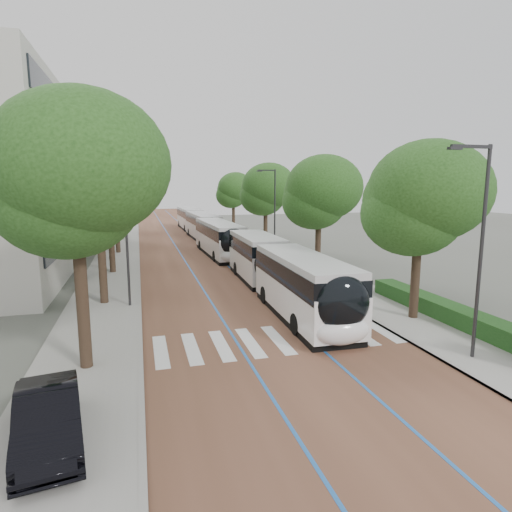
{
  "coord_description": "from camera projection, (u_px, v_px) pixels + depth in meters",
  "views": [
    {
      "loc": [
        -5.44,
        -15.9,
        6.67
      ],
      "look_at": [
        1.4,
        8.94,
        2.4
      ],
      "focal_mm": 30.0,
      "sensor_mm": 36.0,
      "label": 1
    }
  ],
  "objects": [
    {
      "name": "trees_left",
      "position": [
        111.0,
        185.0,
        35.6
      ],
      "size": [
        6.2,
        60.55,
        9.88
      ],
      "color": "black",
      "rests_on": "ground"
    },
    {
      "name": "bus_queued_0",
      "position": [
        220.0,
        239.0,
        40.71
      ],
      "size": [
        2.89,
        12.47,
        3.2
      ],
      "rotation": [
        0.0,
        0.0,
        0.03
      ],
      "color": "white",
      "rests_on": "ground"
    },
    {
      "name": "streetlight_near",
      "position": [
        478.0,
        236.0,
        15.73
      ],
      "size": [
        1.82,
        0.2,
        8.0
      ],
      "color": "#2B2B2E",
      "rests_on": "sidewalk_right"
    },
    {
      "name": "bus_queued_2",
      "position": [
        190.0,
        219.0,
        65.34
      ],
      "size": [
        2.77,
        12.44,
        3.2
      ],
      "rotation": [
        0.0,
        0.0,
        0.02
      ],
      "color": "white",
      "rests_on": "ground"
    },
    {
      "name": "trees_right",
      "position": [
        291.0,
        194.0,
        37.87
      ],
      "size": [
        5.74,
        47.4,
        8.45
      ],
      "color": "black",
      "rests_on": "ground"
    },
    {
      "name": "parked_car",
      "position": [
        48.0,
        418.0,
        10.84
      ],
      "size": [
        2.22,
        4.54,
        1.43
      ],
      "primitive_type": "imported",
      "rotation": [
        0.0,
        0.0,
        0.17
      ],
      "color": "black",
      "rests_on": "sidewalk_left"
    },
    {
      "name": "bus_queued_1",
      "position": [
        203.0,
        226.0,
        53.01
      ],
      "size": [
        2.94,
        12.48,
        3.2
      ],
      "rotation": [
        0.0,
        0.0,
        0.03
      ],
      "color": "white",
      "rests_on": "ground"
    },
    {
      "name": "kerb_right",
      "position": [
        225.0,
        235.0,
        57.14
      ],
      "size": [
        0.2,
        140.0,
        0.14
      ],
      "primitive_type": "cube",
      "color": "gray",
      "rests_on": "ground"
    },
    {
      "name": "zebra_crossing",
      "position": [
        278.0,
        339.0,
        18.64
      ],
      "size": [
        10.55,
        3.6,
        0.01
      ],
      "color": "silver",
      "rests_on": "ground"
    },
    {
      "name": "sidewalk_right",
      "position": [
        239.0,
        235.0,
        57.64
      ],
      "size": [
        4.0,
        140.0,
        0.12
      ],
      "primitive_type": "cube",
      "color": "gray",
      "rests_on": "ground"
    },
    {
      "name": "kerb_left",
      "position": [
        138.0,
        238.0,
        54.21
      ],
      "size": [
        0.2,
        140.0,
        0.14
      ],
      "primitive_type": "cube",
      "color": "gray",
      "rests_on": "ground"
    },
    {
      "name": "lead_bus",
      "position": [
        280.0,
        272.0,
        25.14
      ],
      "size": [
        2.93,
        18.45,
        3.2
      ],
      "rotation": [
        0.0,
        0.0,
        -0.02
      ],
      "color": "black",
      "rests_on": "ground"
    },
    {
      "name": "streetlight_far",
      "position": [
        273.0,
        206.0,
        39.51
      ],
      "size": [
        1.82,
        0.2,
        8.0
      ],
      "color": "#2B2B2E",
      "rests_on": "sidewalk_right"
    },
    {
      "name": "road",
      "position": [
        183.0,
        237.0,
        55.69
      ],
      "size": [
        11.0,
        140.0,
        0.02
      ],
      "primitive_type": "cube",
      "color": "brown",
      "rests_on": "ground"
    },
    {
      "name": "sidewalk_left",
      "position": [
        122.0,
        239.0,
        53.72
      ],
      "size": [
        4.0,
        140.0,
        0.12
      ],
      "primitive_type": "cube",
      "color": "gray",
      "rests_on": "ground"
    },
    {
      "name": "lamp_post_left",
      "position": [
        126.0,
        233.0,
        22.98
      ],
      "size": [
        0.14,
        0.14,
        8.0
      ],
      "primitive_type": "cylinder",
      "color": "#2B2B2E",
      "rests_on": "sidewalk_left"
    },
    {
      "name": "lane_line_right",
      "position": [
        195.0,
        237.0,
        56.1
      ],
      "size": [
        0.12,
        126.0,
        0.01
      ],
      "primitive_type": "cube",
      "color": "#2362B2",
      "rests_on": "road"
    },
    {
      "name": "lane_line_left",
      "position": [
        170.0,
        237.0,
        55.27
      ],
      "size": [
        0.12,
        126.0,
        0.01
      ],
      "primitive_type": "cube",
      "color": "#2362B2",
      "rests_on": "road"
    },
    {
      "name": "hedge",
      "position": [
        466.0,
        319.0,
        19.94
      ],
      "size": [
        1.2,
        14.0,
        0.8
      ],
      "primitive_type": "cube",
      "color": "#163E15",
      "rests_on": "sidewalk_right"
    },
    {
      "name": "ground",
      "position": [
        281.0,
        349.0,
        17.64
      ],
      "size": [
        160.0,
        160.0,
        0.0
      ],
      "primitive_type": "plane",
      "color": "#51544C",
      "rests_on": "ground"
    }
  ]
}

